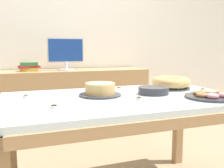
# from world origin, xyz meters

# --- Properties ---
(wall_back) EXTENTS (8.00, 0.10, 2.60)m
(wall_back) POSITION_xyz_m (0.00, 1.78, 1.30)
(wall_back) COLOR silver
(wall_back) RESTS_ON ground
(dining_table) EXTENTS (1.56, 0.91, 0.74)m
(dining_table) POSITION_xyz_m (0.00, 0.00, 0.65)
(dining_table) COLOR silver
(dining_table) RESTS_ON ground
(sideboard) EXTENTS (1.74, 0.44, 0.80)m
(sideboard) POSITION_xyz_m (0.00, 1.48, 0.40)
(sideboard) COLOR tan
(sideboard) RESTS_ON ground
(computer_monitor) EXTENTS (0.42, 0.20, 0.38)m
(computer_monitor) POSITION_xyz_m (-0.12, 1.48, 0.99)
(computer_monitor) COLOR silver
(computer_monitor) RESTS_ON sideboard
(book_stack) EXTENTS (0.24, 0.18, 0.10)m
(book_stack) POSITION_xyz_m (-0.54, 1.48, 0.85)
(book_stack) COLOR #B29933
(book_stack) RESTS_ON sideboard
(cake_chocolate_round) EXTENTS (0.28, 0.28, 0.09)m
(cake_chocolate_round) POSITION_xyz_m (-0.13, 0.08, 0.78)
(cake_chocolate_round) COLOR #333338
(cake_chocolate_round) RESTS_ON dining_table
(cake_golden_bundt) EXTENTS (0.30, 0.30, 0.09)m
(cake_golden_bundt) POSITION_xyz_m (0.48, 0.18, 0.79)
(cake_golden_bundt) COLOR #333338
(cake_golden_bundt) RESTS_ON dining_table
(pastry_platter) EXTENTS (0.33, 0.33, 0.04)m
(pastry_platter) POSITION_xyz_m (0.51, -0.24, 0.76)
(pastry_platter) COLOR #333338
(pastry_platter) RESTS_ON dining_table
(plate_stack) EXTENTS (0.21, 0.21, 0.05)m
(plate_stack) POSITION_xyz_m (0.23, 0.02, 0.77)
(plate_stack) COLOR #333338
(plate_stack) RESTS_ON dining_table
(tealight_right_edge) EXTENTS (0.04, 0.04, 0.04)m
(tealight_right_edge) POSITION_xyz_m (0.65, 0.01, 0.75)
(tealight_right_edge) COLOR silver
(tealight_right_edge) RESTS_ON dining_table
(tealight_centre) EXTENTS (0.04, 0.04, 0.04)m
(tealight_centre) POSITION_xyz_m (0.08, 0.28, 0.75)
(tealight_centre) COLOR silver
(tealight_centre) RESTS_ON dining_table
(tealight_near_front) EXTENTS (0.04, 0.04, 0.04)m
(tealight_near_front) POSITION_xyz_m (-0.46, -0.18, 0.75)
(tealight_near_front) COLOR silver
(tealight_near_front) RESTS_ON dining_table
(tealight_near_cakes) EXTENTS (0.04, 0.04, 0.04)m
(tealight_near_cakes) POSITION_xyz_m (0.05, -0.14, 0.75)
(tealight_near_cakes) COLOR silver
(tealight_near_cakes) RESTS_ON dining_table
(tealight_left_edge) EXTENTS (0.04, 0.04, 0.04)m
(tealight_left_edge) POSITION_xyz_m (-0.60, 0.17, 0.75)
(tealight_left_edge) COLOR silver
(tealight_left_edge) RESTS_ON dining_table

